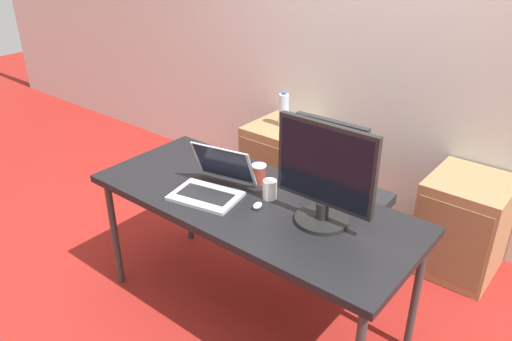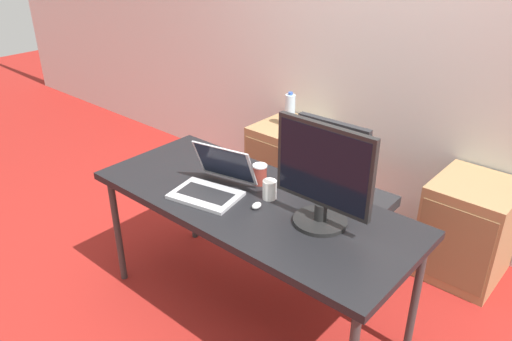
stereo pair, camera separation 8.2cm
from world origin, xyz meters
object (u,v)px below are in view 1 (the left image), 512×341
object	(u,v)px
coffee_cup_white	(270,189)
cabinet_left	(282,163)
office_chair	(340,211)
cabinet_right	(463,225)
water_bottle	(284,110)
coffee_cup_brown	(259,174)
monitor	(325,176)
mouse	(257,206)
laptop_center	(212,185)

from	to	relation	value
coffee_cup_white	cabinet_left	bearing A→B (deg)	122.90
office_chair	coffee_cup_white	bearing A→B (deg)	-96.41
cabinet_right	water_bottle	xyz separation A→B (m)	(-1.40, 0.00, 0.44)
cabinet_right	coffee_cup_brown	distance (m)	1.39
water_bottle	coffee_cup_white	world-z (taller)	water_bottle
cabinet_right	monitor	world-z (taller)	monitor
mouse	coffee_cup_brown	bearing A→B (deg)	127.01
laptop_center	water_bottle	bearing A→B (deg)	109.56
coffee_cup_brown	coffee_cup_white	bearing A→B (deg)	-32.31
coffee_cup_brown	mouse	bearing A→B (deg)	-52.99
cabinet_left	coffee_cup_white	size ratio (longest dim) A/B	6.27
cabinet_left	mouse	bearing A→B (deg)	-59.19
water_bottle	monitor	world-z (taller)	monitor
monitor	coffee_cup_brown	size ratio (longest dim) A/B	4.48
monitor	mouse	xyz separation A→B (m)	(-0.31, -0.10, -0.22)
monitor	coffee_cup_brown	xyz separation A→B (m)	(-0.47, 0.11, -0.18)
laptop_center	mouse	size ratio (longest dim) A/B	7.00
coffee_cup_brown	water_bottle	bearing A→B (deg)	119.36
office_chair	monitor	bearing A→B (deg)	-68.77
office_chair	mouse	world-z (taller)	office_chair
office_chair	cabinet_right	bearing A→B (deg)	35.74
water_bottle	laptop_center	xyz separation A→B (m)	(0.44, -1.24, 0.04)
mouse	coffee_cup_white	distance (m)	0.13
water_bottle	laptop_center	size ratio (longest dim) A/B	0.66
laptop_center	monitor	distance (m)	0.63
office_chair	water_bottle	size ratio (longest dim) A/B	4.03
cabinet_left	laptop_center	xyz separation A→B (m)	(0.44, -1.23, 0.48)
coffee_cup_white	coffee_cup_brown	world-z (taller)	coffee_cup_brown
cabinet_left	monitor	bearing A→B (deg)	-47.08
mouse	coffee_cup_brown	distance (m)	0.26
office_chair	cabinet_left	bearing A→B (deg)	149.74
office_chair	water_bottle	distance (m)	0.97
laptop_center	mouse	distance (m)	0.28
monitor	coffee_cup_white	size ratio (longest dim) A/B	4.93
water_bottle	mouse	size ratio (longest dim) A/B	4.64
cabinet_right	laptop_center	size ratio (longest dim) A/B	1.60
mouse	coffee_cup_brown	xyz separation A→B (m)	(-0.16, 0.21, 0.04)
monitor	coffee_cup_brown	distance (m)	0.51
coffee_cup_brown	cabinet_right	bearing A→B (deg)	49.93
office_chair	water_bottle	bearing A→B (deg)	149.62
mouse	coffee_cup_brown	world-z (taller)	coffee_cup_brown
cabinet_right	coffee_cup_white	world-z (taller)	coffee_cup_white
water_bottle	mouse	distance (m)	1.41
monitor	coffee_cup_white	bearing A→B (deg)	176.54
office_chair	cabinet_left	xyz separation A→B (m)	(-0.77, 0.45, -0.08)
office_chair	cabinet_left	size ratio (longest dim) A/B	1.67
cabinet_right	laptop_center	xyz separation A→B (m)	(-0.96, -1.23, 0.48)
mouse	coffee_cup_white	world-z (taller)	coffee_cup_white
monitor	coffee_cup_white	xyz separation A→B (m)	(-0.33, 0.02, -0.19)
water_bottle	coffee_cup_brown	bearing A→B (deg)	-60.64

